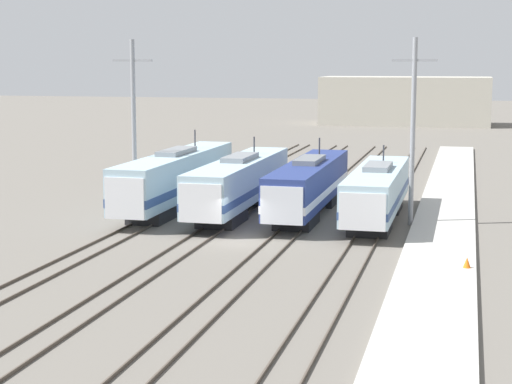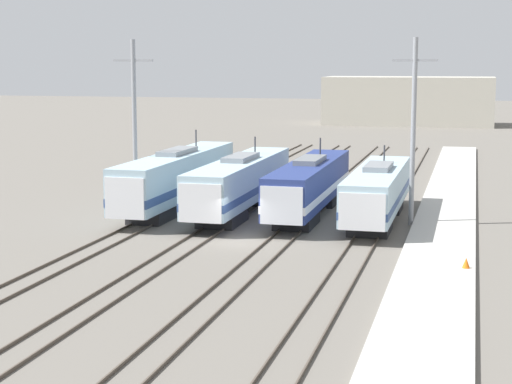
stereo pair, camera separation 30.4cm
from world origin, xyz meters
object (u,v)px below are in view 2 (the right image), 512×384
object	(u,v)px
locomotive_far_left	(175,179)
locomotive_center_right	(308,186)
locomotive_center_left	(239,184)
catenary_tower_right	(413,129)
catenary_tower_left	(135,123)
traffic_cone	(466,263)
locomotive_far_right	(377,193)

from	to	relation	value
locomotive_far_left	locomotive_center_right	bearing A→B (deg)	-0.73
locomotive_center_left	catenary_tower_right	bearing A→B (deg)	-6.27
locomotive_far_left	catenary_tower_right	size ratio (longest dim) A/B	1.62
locomotive_center_right	catenary_tower_left	size ratio (longest dim) A/B	1.50
traffic_cone	catenary_tower_right	bearing A→B (deg)	106.43
locomotive_center_left	traffic_cone	world-z (taller)	locomotive_center_left
locomotive_far_left	locomotive_center_left	world-z (taller)	locomotive_far_left
locomotive_far_left	locomotive_far_right	bearing A→B (deg)	-5.81
locomotive_center_right	catenary_tower_right	world-z (taller)	catenary_tower_right
locomotive_center_right	traffic_cone	xyz separation A→B (m)	(10.93, -14.21, -1.56)
locomotive_center_right	locomotive_far_right	world-z (taller)	locomotive_center_right
traffic_cone	locomotive_center_left	bearing A→B (deg)	138.85
locomotive_center_left	traffic_cone	xyz separation A→B (m)	(15.86, -13.86, -1.60)
locomotive_far_left	catenary_tower_right	bearing A→B (deg)	-6.05
catenary_tower_left	traffic_cone	world-z (taller)	catenary_tower_left
catenary_tower_right	traffic_cone	size ratio (longest dim) A/B	22.78
locomotive_far_left	catenary_tower_left	bearing A→B (deg)	-142.16
locomotive_far_left	locomotive_far_right	world-z (taller)	locomotive_far_left
locomotive_far_left	catenary_tower_right	xyz separation A→B (m)	(17.11, -1.81, 4.13)
traffic_cone	locomotive_center_right	bearing A→B (deg)	127.55
locomotive_far_right	locomotive_center_left	bearing A→B (deg)	174.04
locomotive_center_left	traffic_cone	distance (m)	21.13
locomotive_far_right	locomotive_center_right	bearing A→B (deg)	164.37
locomotive_center_left	locomotive_center_right	bearing A→B (deg)	4.07
locomotive_center_left	catenary_tower_right	world-z (taller)	catenary_tower_right
locomotive_far_right	traffic_cone	distance (m)	14.24
locomotive_center_right	traffic_cone	bearing A→B (deg)	-52.45
locomotive_center_left	catenary_tower_left	bearing A→B (deg)	-169.58
locomotive_center_left	locomotive_far_left	bearing A→B (deg)	174.48
locomotive_far_left	catenary_tower_right	distance (m)	17.69
locomotive_far_right	catenary_tower_right	bearing A→B (deg)	-7.62
locomotive_center_left	traffic_cone	size ratio (longest dim) A/B	34.99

